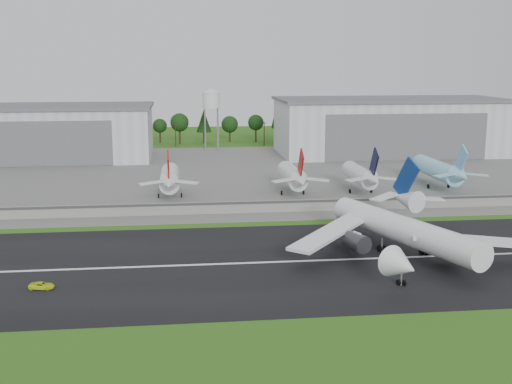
{
  "coord_description": "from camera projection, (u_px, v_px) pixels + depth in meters",
  "views": [
    {
      "loc": [
        -19.3,
        -116.86,
        41.03
      ],
      "look_at": [
        -0.89,
        40.0,
        9.0
      ],
      "focal_mm": 45.0,
      "sensor_mm": 36.0,
      "label": 1
    }
  ],
  "objects": [
    {
      "name": "parked_jet_navy",
      "position": [
        362.0,
        176.0,
        201.66
      ],
      "size": [
        7.36,
        31.29,
        16.53
      ],
      "color": "white",
      "rests_on": "ground"
    },
    {
      "name": "apron",
      "position": [
        234.0,
        173.0,
        240.91
      ],
      "size": [
        320.0,
        150.0,
        0.1
      ],
      "primitive_type": "cube",
      "color": "slate",
      "rests_on": "ground"
    },
    {
      "name": "parked_jet_red_a",
      "position": [
        170.0,
        179.0,
        194.76
      ],
      "size": [
        7.36,
        31.29,
        16.76
      ],
      "color": "white",
      "rests_on": "ground"
    },
    {
      "name": "hangar_east",
      "position": [
        390.0,
        126.0,
        290.7
      ],
      "size": [
        102.0,
        47.0,
        25.2
      ],
      "color": "silver",
      "rests_on": "ground"
    },
    {
      "name": "treeline",
      "position": [
        219.0,
        143.0,
        333.38
      ],
      "size": [
        320.0,
        16.0,
        22.0
      ],
      "primitive_type": null,
      "color": "black",
      "rests_on": "ground"
    },
    {
      "name": "ground_vehicle",
      "position": [
        42.0,
        286.0,
        117.82
      ],
      "size": [
        4.81,
        2.63,
        1.28
      ],
      "primitive_type": "imported",
      "rotation": [
        0.0,
        0.0,
        1.46
      ],
      "color": "#D8EE1C",
      "rests_on": "runway"
    },
    {
      "name": "utility_poles",
      "position": [
        220.0,
        146.0,
        318.78
      ],
      "size": [
        230.0,
        3.0,
        12.0
      ],
      "primitive_type": null,
      "color": "black",
      "rests_on": "ground"
    },
    {
      "name": "runway",
      "position": [
        277.0,
        262.0,
        133.84
      ],
      "size": [
        320.0,
        60.0,
        0.1
      ],
      "primitive_type": "cube",
      "color": "black",
      "rests_on": "ground"
    },
    {
      "name": "hangar_west",
      "position": [
        38.0,
        132.0,
        273.18
      ],
      "size": [
        97.0,
        44.0,
        23.2
      ],
      "color": "silver",
      "rests_on": "ground"
    },
    {
      "name": "parked_jet_skyblue",
      "position": [
        441.0,
        170.0,
        209.7
      ],
      "size": [
        7.36,
        37.29,
        16.84
      ],
      "color": "#8BD3F1",
      "rests_on": "ground"
    },
    {
      "name": "parked_jet_red_b",
      "position": [
        294.0,
        176.0,
        199.14
      ],
      "size": [
        7.36,
        31.29,
        16.69
      ],
      "color": "silver",
      "rests_on": "ground"
    },
    {
      "name": "water_tower",
      "position": [
        211.0,
        98.0,
        298.73
      ],
      "size": [
        8.4,
        8.4,
        29.4
      ],
      "color": "#99999E",
      "rests_on": "ground"
    },
    {
      "name": "blast_fence",
      "position": [
        253.0,
        207.0,
        177.27
      ],
      "size": [
        240.0,
        0.61,
        3.5
      ],
      "color": "gray",
      "rests_on": "ground"
    },
    {
      "name": "main_airliner",
      "position": [
        403.0,
        236.0,
        135.56
      ],
      "size": [
        53.8,
        57.46,
        18.17
      ],
      "rotation": [
        0.0,
        0.0,
        3.49
      ],
      "color": "white",
      "rests_on": "runway"
    },
    {
      "name": "ground",
      "position": [
        285.0,
        278.0,
        124.11
      ],
      "size": [
        600.0,
        600.0,
        0.0
      ],
      "primitive_type": "plane",
      "color": "#305F16",
      "rests_on": "ground"
    },
    {
      "name": "runway_centerline",
      "position": [
        277.0,
        262.0,
        133.82
      ],
      "size": [
        220.0,
        1.0,
        0.02
      ],
      "primitive_type": "cube",
      "color": "white",
      "rests_on": "runway"
    }
  ]
}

